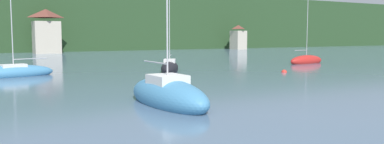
{
  "coord_description": "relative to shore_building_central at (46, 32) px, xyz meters",
  "views": [
    {
      "loc": [
        -13.71,
        13.85,
        3.94
      ],
      "look_at": [
        0.0,
        38.5,
        1.26
      ],
      "focal_mm": 36.7,
      "sensor_mm": 36.0,
      "label": 1
    }
  ],
  "objects": [
    {
      "name": "shore_building_central",
      "position": [
        0.0,
        0.0,
        0.0
      ],
      "size": [
        5.49,
        5.63,
        9.43
      ],
      "color": "#BCB29E",
      "rests_on": "ground_plane"
    },
    {
      "name": "shore_building_eastcentral",
      "position": [
        49.79,
        -0.76,
        -1.36
      ],
      "size": [
        3.28,
        4.03,
        6.62
      ],
      "color": "#BCB29E",
      "rests_on": "ground_plane"
    },
    {
      "name": "sailboat_mid_0",
      "position": [
        -4.24,
        -68.92,
        -4.04
      ],
      "size": [
        2.85,
        7.88,
        12.18
      ],
      "rotation": [
        0.0,
        0.0,
        4.75
      ],
      "color": "teal",
      "rests_on": "ground_plane"
    },
    {
      "name": "sailboat_far_3",
      "position": [
        -10.53,
        -48.36,
        -4.19
      ],
      "size": [
        7.76,
        3.62,
        8.47
      ],
      "rotation": [
        0.0,
        0.0,
        3.37
      ],
      "color": "teal",
      "rests_on": "ground_plane"
    },
    {
      "name": "sailboat_far_6",
      "position": [
        4.67,
        -50.8,
        -4.17
      ],
      "size": [
        4.7,
        6.28,
        8.91
      ],
      "rotation": [
        0.0,
        0.0,
        4.18
      ],
      "color": "black",
      "rests_on": "ground_plane"
    },
    {
      "name": "sailboat_far_7",
      "position": [
        26.47,
        -49.17,
        -4.2
      ],
      "size": [
        6.47,
        2.44,
        10.06
      ],
      "rotation": [
        0.0,
        0.0,
        0.12
      ],
      "color": "red",
      "rests_on": "ground_plane"
    },
    {
      "name": "mooring_buoy_near",
      "position": [
        14.8,
        -57.56,
        -4.57
      ],
      "size": [
        0.58,
        0.58,
        0.58
      ],
      "primitive_type": "sphere",
      "color": "red",
      "rests_on": "ground_plane"
    }
  ]
}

